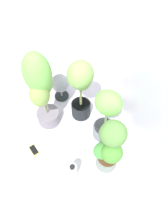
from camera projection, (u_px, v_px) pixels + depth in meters
ground_plane at (59, 144)px, 2.06m from camera, size 8.00×8.00×0.00m
mylar_back_wall at (159, 55)px, 1.39m from camera, size 3.20×0.01×2.00m
potted_plant_front_left at (41, 88)px, 1.80m from camera, size 0.40×0.36×0.96m
potted_plant_back_right at (110, 145)px, 1.59m from camera, size 0.36×0.31×0.72m
potted_plant_back_center at (106, 112)px, 1.84m from camera, size 0.39×0.35×0.68m
potted_plant_back_left at (81, 86)px, 1.93m from camera, size 0.37×0.36×0.78m
cell_phone at (34, 150)px, 2.01m from camera, size 0.16×0.12×0.01m
floor_fan at (60, 84)px, 2.28m from camera, size 0.29×0.29×0.36m
nutrient_bottle at (73, 171)px, 1.78m from camera, size 0.09×0.09×0.22m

